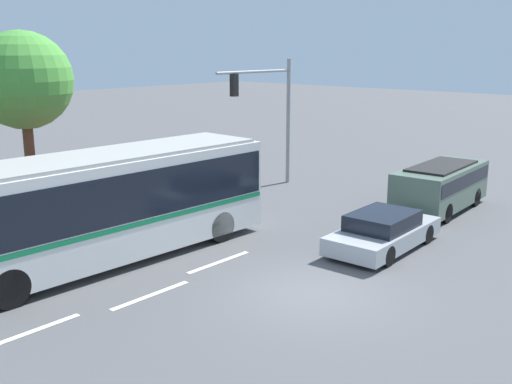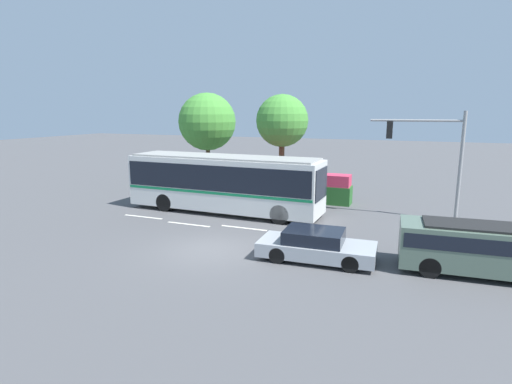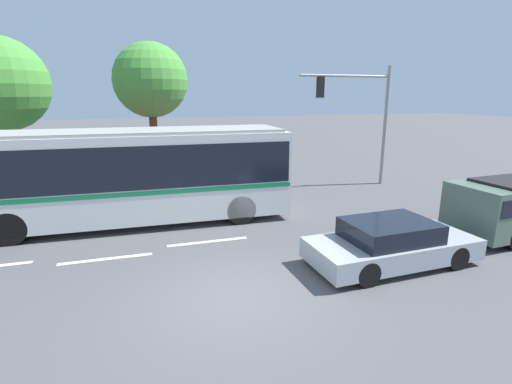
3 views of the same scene
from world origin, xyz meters
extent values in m
plane|color=#4C4C4F|center=(0.00, 0.00, 0.00)|extent=(140.00, 140.00, 0.00)
cube|color=silver|center=(-2.35, 5.92, 1.66)|extent=(11.06, 2.82, 2.82)
cube|color=black|center=(-2.35, 5.92, 2.11)|extent=(10.84, 2.85, 1.35)
cube|color=#147A47|center=(-2.35, 5.92, 1.32)|extent=(10.95, 2.84, 0.14)
cube|color=black|center=(3.17, 5.79, 2.00)|extent=(0.11, 2.19, 1.58)
cube|color=#959592|center=(-2.35, 5.92, 3.12)|extent=(10.62, 2.60, 0.10)
cylinder|color=black|center=(1.42, 6.97, 0.50)|extent=(1.01, 0.32, 1.00)
cylinder|color=black|center=(1.37, 4.70, 0.50)|extent=(1.01, 0.32, 1.00)
cylinder|color=black|center=(-5.52, 7.12, 0.50)|extent=(1.01, 0.32, 1.00)
cylinder|color=black|center=(-5.57, 4.85, 0.50)|extent=(1.01, 0.32, 1.00)
cube|color=#9EA3A8|center=(4.27, 0.43, 0.43)|extent=(4.44, 2.04, 0.53)
cube|color=black|center=(4.16, 0.43, 0.94)|extent=(2.25, 1.72, 0.48)
cylinder|color=black|center=(5.58, 1.30, 0.31)|extent=(0.62, 0.25, 0.61)
cylinder|color=black|center=(5.66, -0.32, 0.31)|extent=(0.62, 0.25, 0.61)
cylinder|color=black|center=(2.92, 1.18, 0.31)|extent=(0.62, 0.25, 0.61)
cylinder|color=black|center=(3.00, -0.44, 0.31)|extent=(0.62, 0.25, 0.61)
cylinder|color=black|center=(8.14, 1.91, 0.36)|extent=(0.73, 0.30, 0.72)
cylinder|color=gray|center=(9.61, 8.59, 2.80)|extent=(0.18, 0.18, 5.61)
cylinder|color=gray|center=(7.36, 8.59, 5.11)|extent=(4.50, 0.12, 0.12)
cube|color=black|center=(6.10, 8.59, 4.61)|extent=(0.30, 0.22, 0.90)
cylinder|color=red|center=(6.10, 8.71, 4.91)|extent=(0.18, 0.02, 0.18)
cylinder|color=yellow|center=(6.10, 8.71, 4.61)|extent=(0.18, 0.02, 0.18)
cylinder|color=green|center=(6.10, 8.71, 4.31)|extent=(0.18, 0.02, 0.18)
cube|color=#286028|center=(-0.48, 10.32, 0.55)|extent=(8.97, 1.17, 1.10)
cube|color=#CC3351|center=(-0.48, 10.32, 1.45)|extent=(8.79, 1.12, 0.70)
cylinder|color=brown|center=(-7.90, 14.35, 1.58)|extent=(0.33, 0.33, 3.17)
sphere|color=#479338|center=(-7.90, 14.35, 4.77)|extent=(4.46, 4.46, 4.46)
cylinder|color=brown|center=(-1.03, 12.13, 1.85)|extent=(0.38, 0.38, 3.70)
sphere|color=#479338|center=(-1.03, 12.13, 4.96)|extent=(3.49, 3.49, 3.49)
cube|color=silver|center=(-0.02, 3.34, 0.01)|extent=(2.40, 0.16, 0.01)
cube|color=silver|center=(-2.85, 2.91, 0.01)|extent=(2.40, 0.16, 0.01)
camera|label=1|loc=(-11.50, -8.45, 6.09)|focal=41.94mm
camera|label=2|loc=(7.61, -14.10, 5.56)|focal=28.54mm
camera|label=3|loc=(-1.80, -7.35, 4.28)|focal=26.86mm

